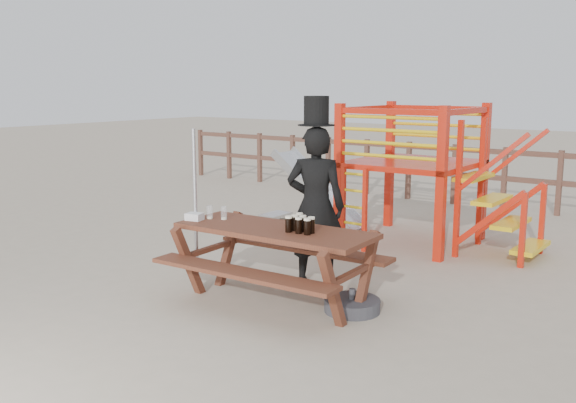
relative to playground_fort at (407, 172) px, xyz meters
name	(u,v)px	position (x,y,z in m)	size (l,w,h in m)	color
ground	(250,302)	(-0.12, -3.58, -1.07)	(60.00, 60.00, 0.00)	tan
back_fence	(479,170)	(-0.12, 3.42, -0.34)	(15.09, 0.09, 1.20)	brown
playground_fort	(407,172)	(0.00, 0.00, 0.00)	(4.71, 1.84, 2.10)	red
picnic_table	(275,256)	(0.13, -3.45, -0.54)	(2.25, 1.61, 0.85)	brown
man_with_hat	(316,202)	(0.08, -2.60, -0.07)	(0.82, 0.70, 2.24)	black
metal_pole	(196,211)	(-0.90, -3.61, -0.13)	(0.04, 0.04, 1.88)	#B2B2B7
parasol_base	(352,305)	(0.95, -3.18, -1.00)	(0.59, 0.59, 0.25)	#3A393F
paper_bag	(194,217)	(-0.86, -3.67, -0.19)	(0.18, 0.14, 0.08)	white
stout_pints	(300,224)	(0.46, -3.44, -0.14)	(0.30, 0.27, 0.17)	black
empty_glasses	(217,213)	(-0.69, -3.47, -0.16)	(0.23, 0.14, 0.15)	silver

